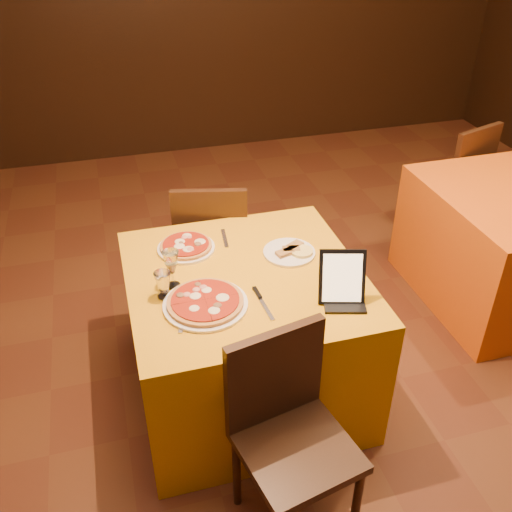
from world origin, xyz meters
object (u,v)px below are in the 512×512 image
object	(u,v)px
chair_main_near	(297,450)
pizza_near	(205,303)
water_glass	(163,285)
wine_glass	(172,269)
tablet	(342,277)
main_table	(245,335)
chair_side_far	(447,179)
chair_main_far	(213,243)
pizza_far	(186,247)

from	to	relation	value
chair_main_near	pizza_near	world-z (taller)	chair_main_near
chair_main_near	water_glass	world-z (taller)	chair_main_near
wine_glass	chair_main_near	bearing A→B (deg)	-66.96
wine_glass	tablet	world-z (taller)	tablet
main_table	chair_main_near	bearing A→B (deg)	-90.00
chair_side_far	pizza_near	bearing A→B (deg)	15.09
chair_main_far	tablet	world-z (taller)	tablet
main_table	water_glass	world-z (taller)	water_glass
chair_main_far	chair_side_far	distance (m)	1.90
chair_main_far	pizza_near	xyz separation A→B (m)	(-0.22, -0.96, 0.31)
pizza_far	chair_main_near	bearing A→B (deg)	-78.14
chair_main_near	tablet	distance (m)	0.74
main_table	pizza_far	xyz separation A→B (m)	(-0.23, 0.29, 0.39)
chair_main_near	chair_main_far	distance (m)	1.57
pizza_far	wine_glass	distance (m)	0.32
chair_main_far	chair_main_near	bearing A→B (deg)	103.60
chair_main_far	wine_glass	distance (m)	0.93
pizza_near	pizza_far	bearing A→B (deg)	90.34
chair_side_far	wine_glass	xyz separation A→B (m)	(-2.20, -1.18, 0.39)
chair_main_near	pizza_near	xyz separation A→B (m)	(-0.22, 0.61, 0.31)
chair_side_far	water_glass	bearing A→B (deg)	10.99
main_table	tablet	xyz separation A→B (m)	(0.36, -0.29, 0.49)
main_table	chair_main_near	world-z (taller)	chair_main_near
chair_main_near	pizza_far	size ratio (longest dim) A/B	3.15
pizza_near	wine_glass	bearing A→B (deg)	121.60
main_table	wine_glass	size ratio (longest dim) A/B	5.79
pizza_near	chair_main_near	bearing A→B (deg)	-69.79
pizza_near	pizza_far	world-z (taller)	same
water_glass	tablet	world-z (taller)	tablet
main_table	chair_side_far	world-z (taller)	chair_side_far
main_table	pizza_far	distance (m)	0.54
chair_side_far	water_glass	size ratio (longest dim) A/B	7.00
chair_main_near	pizza_near	bearing A→B (deg)	98.23
pizza_near	water_glass	world-z (taller)	water_glass
chair_main_far	main_table	bearing A→B (deg)	103.60
chair_main_near	wine_glass	bearing A→B (deg)	101.06
water_glass	chair_main_near	bearing A→B (deg)	-61.79
wine_glass	chair_side_far	bearing A→B (deg)	28.13
chair_main_far	chair_side_far	bearing A→B (deg)	-154.30
chair_main_near	chair_main_far	size ratio (longest dim) A/B	1.00
pizza_near	chair_main_far	bearing A→B (deg)	76.81
chair_main_far	pizza_near	size ratio (longest dim) A/B	2.44
pizza_near	tablet	size ratio (longest dim) A/B	1.53
chair_side_far	tablet	xyz separation A→B (m)	(-1.50, -1.47, 0.41)
wine_glass	water_glass	world-z (taller)	wine_glass
main_table	water_glass	size ratio (longest dim) A/B	8.46
pizza_far	water_glass	xyz separation A→B (m)	(-0.16, -0.36, 0.05)
tablet	water_glass	bearing A→B (deg)	179.10
chair_main_near	tablet	xyz separation A→B (m)	(0.36, 0.50, 0.41)
chair_main_near	wine_glass	size ratio (longest dim) A/B	4.79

